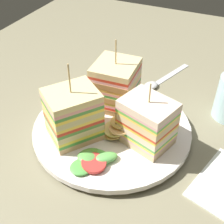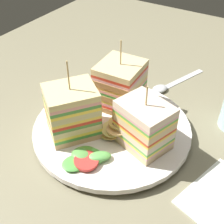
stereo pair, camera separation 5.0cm
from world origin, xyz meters
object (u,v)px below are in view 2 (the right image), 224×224
at_px(sandwich_wedge_1, 144,125).
at_px(chip_pile, 116,128).
at_px(sandwich_wedge_0, 72,112).
at_px(plate, 112,129).
at_px(sandwich_wedge_2, 120,85).
at_px(spoon, 167,86).

relative_size(sandwich_wedge_1, chip_pile, 1.53).
bearing_deg(sandwich_wedge_0, chip_pile, -28.73).
bearing_deg(plate, sandwich_wedge_2, 19.36).
distance_m(plate, sandwich_wedge_2, 0.08).
xyz_separation_m(plate, sandwich_wedge_0, (-0.05, 0.05, 0.05)).
relative_size(plate, chip_pile, 3.72).
xyz_separation_m(sandwich_wedge_0, spoon, (0.23, -0.07, -0.06)).
distance_m(chip_pile, spoon, 0.20).
xyz_separation_m(sandwich_wedge_2, chip_pile, (-0.08, -0.04, -0.03)).
height_order(sandwich_wedge_1, sandwich_wedge_2, sandwich_wedge_2).
xyz_separation_m(plate, sandwich_wedge_1, (-0.01, -0.06, 0.05)).
distance_m(plate, sandwich_wedge_1, 0.08).
distance_m(plate, chip_pile, 0.03).
xyz_separation_m(sandwich_wedge_0, sandwich_wedge_1, (0.04, -0.11, -0.00)).
bearing_deg(chip_pile, plate, 46.96).
relative_size(sandwich_wedge_1, sandwich_wedge_2, 0.86).
bearing_deg(sandwich_wedge_0, sandwich_wedge_1, -34.88).
height_order(sandwich_wedge_1, chip_pile, sandwich_wedge_1).
bearing_deg(sandwich_wedge_2, chip_pile, 23.66).
height_order(plate, sandwich_wedge_2, sandwich_wedge_2).
relative_size(sandwich_wedge_0, sandwich_wedge_2, 1.05).
bearing_deg(sandwich_wedge_1, sandwich_wedge_0, 36.40).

